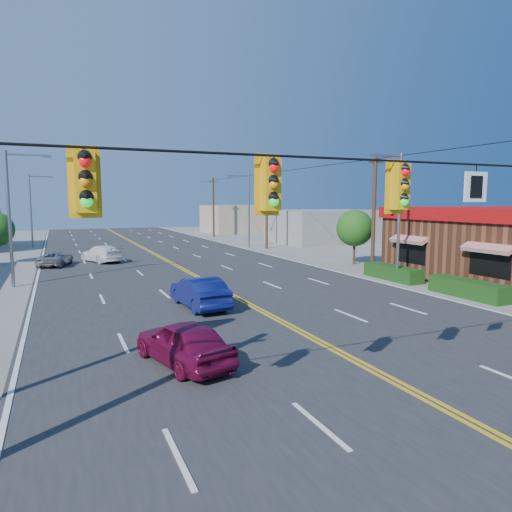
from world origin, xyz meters
name	(u,v)px	position (x,y,z in m)	size (l,w,h in m)	color
ground	(429,402)	(0.00, 0.00, 0.00)	(160.00, 160.00, 0.00)	gray
road	(201,279)	(0.00, 20.00, 0.03)	(20.00, 120.00, 0.06)	#2D2D30
signal_span	(435,210)	(-0.12, 0.00, 4.89)	(24.32, 0.34, 9.00)	#47301E
streetlight_se	(397,211)	(10.79, 14.00, 4.51)	(2.55, 0.25, 8.00)	gray
streetlight_ne	(247,206)	(10.79, 38.00, 4.51)	(2.55, 0.25, 8.00)	gray
streetlight_sw	(13,211)	(-10.79, 22.00, 4.51)	(2.55, 0.25, 8.00)	gray
streetlight_nw	(33,206)	(-10.79, 48.00, 4.51)	(2.55, 0.25, 8.00)	gray
utility_pole_near	(374,214)	(12.20, 18.00, 4.20)	(0.28, 0.28, 8.40)	#47301E
utility_pole_mid	(267,210)	(12.20, 36.00, 4.20)	(0.28, 0.28, 8.40)	#47301E
utility_pole_far	(213,207)	(12.20, 54.00, 4.20)	(0.28, 0.28, 8.40)	#47301E
tree_kfc_rear	(355,228)	(13.50, 22.00, 2.93)	(2.94, 2.94, 4.41)	#47301E
bld_east_mid	(325,226)	(22.00, 40.00, 2.00)	(12.00, 10.00, 4.00)	gray
bld_east_far	(237,219)	(19.00, 62.00, 2.20)	(10.00, 10.00, 4.40)	tan
car_magenta	(184,344)	(-5.05, 5.05, 0.70)	(1.65, 4.11, 1.40)	maroon
car_blue	(199,293)	(-2.41, 12.23, 0.74)	(1.56, 4.48, 1.48)	navy
car_white	(102,254)	(-5.14, 31.36, 0.69)	(1.94, 4.76, 1.38)	white
car_silver	(55,259)	(-8.69, 30.32, 0.56)	(1.86, 4.04, 1.12)	#949498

